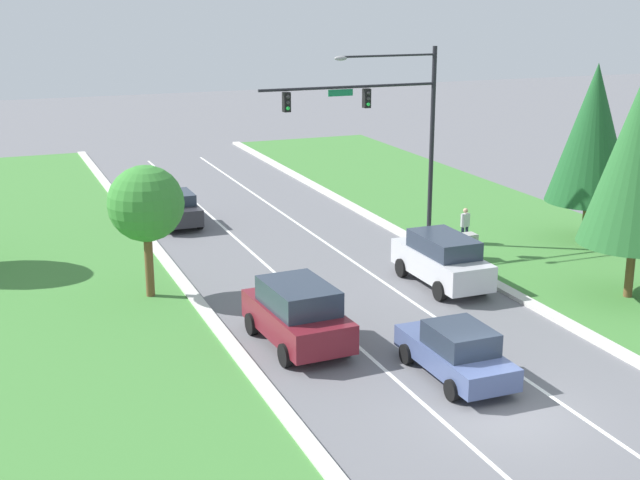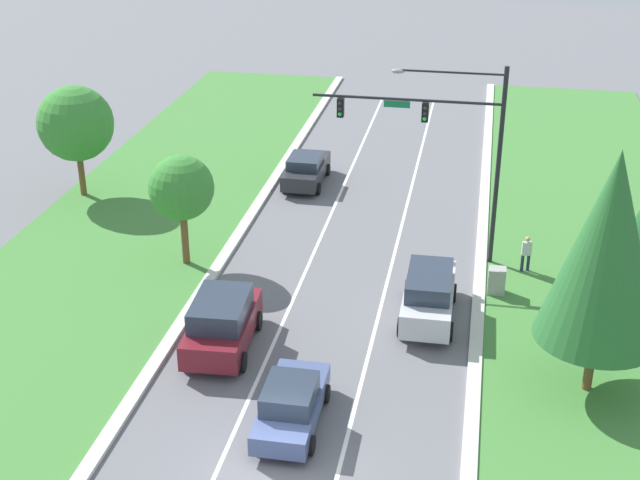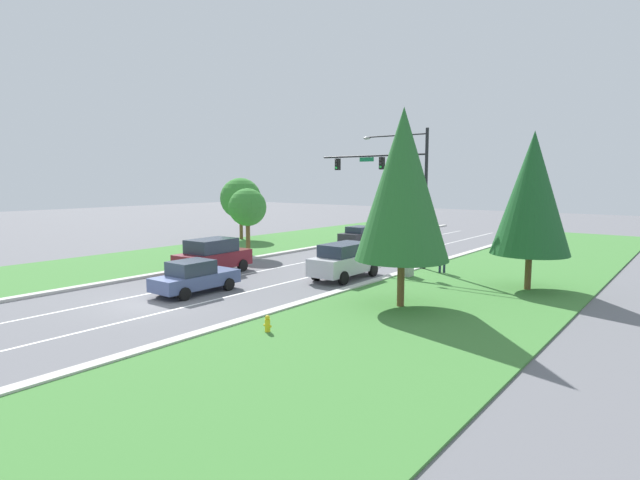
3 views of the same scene
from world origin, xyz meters
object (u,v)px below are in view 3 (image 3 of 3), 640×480
traffic_signal_mast (395,177)px  oak_far_left_tree (248,208)px  conifer_near_right_tree (403,185)px  burgundy_suv (213,256)px  fire_hydrant (267,325)px  slate_blue_sedan (195,277)px  pedestrian (442,259)px  utility_cabinet (406,267)px  silver_suv (345,260)px  charcoal_sedan (361,235)px  conifer_far_right_tree (532,193)px  oak_near_left_tree (241,198)px

traffic_signal_mast → oak_far_left_tree: 11.48m
traffic_signal_mast → conifer_near_right_tree: size_ratio=1.01×
burgundy_suv → conifer_near_right_tree: conifer_near_right_tree is taller
fire_hydrant → slate_blue_sedan: bearing=161.0°
burgundy_suv → conifer_near_right_tree: size_ratio=0.55×
pedestrian → oak_far_left_tree: (-14.63, -1.97, 2.66)m
traffic_signal_mast → utility_cabinet: bearing=-49.4°
silver_suv → utility_cabinet: silver_suv is taller
burgundy_suv → oak_far_left_tree: oak_far_left_tree is taller
oak_far_left_tree → conifer_near_right_tree: bearing=-21.9°
silver_suv → utility_cabinet: bearing=42.8°
fire_hydrant → charcoal_sedan: bearing=115.7°
slate_blue_sedan → conifer_near_right_tree: conifer_near_right_tree is taller
slate_blue_sedan → conifer_far_right_tree: conifer_far_right_tree is taller
pedestrian → oak_near_left_tree: 23.08m
traffic_signal_mast → pedestrian: 6.15m
slate_blue_sedan → oak_far_left_tree: 12.89m
charcoal_sedan → conifer_far_right_tree: conifer_far_right_tree is taller
silver_suv → fire_hydrant: 10.96m
slate_blue_sedan → oak_far_left_tree: size_ratio=0.89×
oak_far_left_tree → oak_near_left_tree: bearing=139.8°
traffic_signal_mast → oak_far_left_tree: traffic_signal_mast is taller
utility_cabinet → pedestrian: (1.21, 2.26, 0.34)m
slate_blue_sedan → oak_near_left_tree: size_ratio=0.77×
pedestrian → utility_cabinet: bearing=46.0°
conifer_near_right_tree → oak_far_left_tree: (-16.56, 6.66, -1.83)m
pedestrian → conifer_near_right_tree: size_ratio=0.19×
oak_far_left_tree → charcoal_sedan: bearing=72.6°
traffic_signal_mast → conifer_far_right_tree: 9.36m
slate_blue_sedan → burgundy_suv: bearing=129.9°
conifer_far_right_tree → fire_hydrant: bearing=-112.2°
slate_blue_sedan → pedestrian: pedestrian is taller
oak_far_left_tree → pedestrian: bearing=7.7°
burgundy_suv → conifer_near_right_tree: 13.74m
pedestrian → conifer_far_right_tree: bearing=147.8°
charcoal_sedan → conifer_far_right_tree: 19.95m
oak_near_left_tree → conifer_far_right_tree: 28.50m
fire_hydrant → oak_far_left_tree: bearing=138.1°
burgundy_suv → charcoal_sedan: 16.75m
fire_hydrant → burgundy_suv: bearing=148.7°
charcoal_sedan → fire_hydrant: 26.02m
charcoal_sedan → oak_near_left_tree: size_ratio=0.79×
slate_blue_sedan → conifer_near_right_tree: bearing=21.1°
silver_suv → utility_cabinet: size_ratio=4.16×
pedestrian → oak_far_left_tree: bearing=-8.2°
burgundy_suv → slate_blue_sedan: burgundy_suv is taller
charcoal_sedan → oak_far_left_tree: bearing=-107.5°
silver_suv → slate_blue_sedan: bearing=-116.8°
utility_cabinet → traffic_signal_mast: bearing=130.6°
utility_cabinet → conifer_far_right_tree: 7.94m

